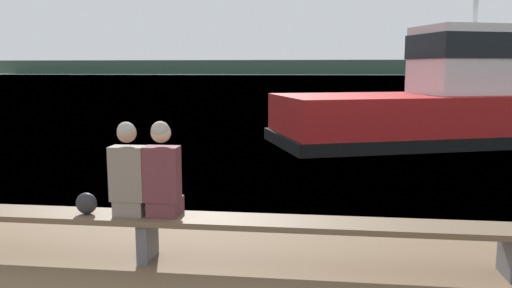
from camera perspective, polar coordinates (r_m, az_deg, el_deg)
name	(u,v)px	position (r m, az deg, el deg)	size (l,w,h in m)	color
water_surface	(309,77)	(126.88, 6.03, 7.64)	(240.00, 240.00, 0.00)	#5684A3
far_shoreline	(312,67)	(197.40, 6.39, 8.74)	(600.00, 12.00, 5.29)	#2D3D2D
bench_main	(147,223)	(5.64, -12.35, -8.78)	(8.16, 0.47, 0.50)	brown
person_left	(129,174)	(5.56, -14.30, -3.34)	(0.37, 0.39, 1.03)	#70665B
person_right	(163,174)	(5.44, -10.63, -3.38)	(0.37, 0.40, 1.04)	#56282D
shopping_bag	(86,203)	(5.81, -18.82, -6.44)	(0.23, 0.16, 0.24)	#232328
tugboat_red	(468,105)	(15.65, 23.11, 4.08)	(11.54, 6.98, 6.20)	#A81919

